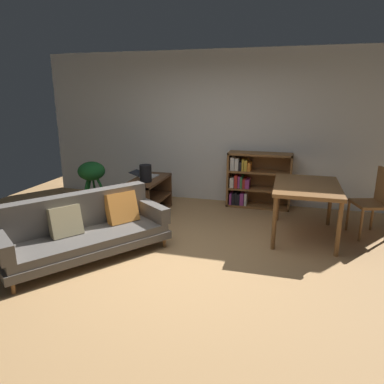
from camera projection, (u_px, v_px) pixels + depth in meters
The scene contains 10 objects.
ground_plane at pixel (175, 262), 4.24m from camera, with size 8.16×8.16×0.00m, color tan.
back_wall_panel at pixel (221, 128), 6.38m from camera, with size 6.80×0.10×2.70m, color silver.
fabric_couch at pixel (85, 229), 4.35m from camera, with size 1.79×2.05×0.76m.
media_console at pixel (148, 197), 5.87m from camera, with size 0.47×1.08×0.60m.
open_laptop at pixel (145, 175), 5.98m from camera, with size 0.47×0.33×0.08m.
desk_speaker at pixel (146, 173), 5.58m from camera, with size 0.19×0.19×0.27m.
potted_floor_plant at pixel (92, 181), 5.92m from camera, with size 0.47×0.46×0.87m.
dining_table at pixel (307, 190), 4.85m from camera, with size 0.87×1.23×0.75m.
dining_chair_near at pixel (375, 199), 4.90m from camera, with size 0.51×0.54×0.97m.
bookshelf at pixel (254, 180), 6.26m from camera, with size 1.10×0.36×0.97m.
Camera 1 is at (1.23, -3.66, 1.96)m, focal length 32.95 mm.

